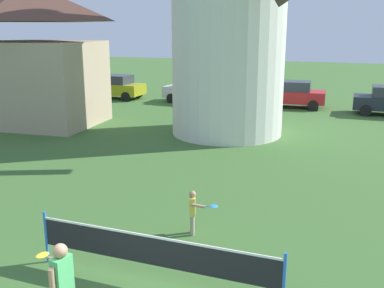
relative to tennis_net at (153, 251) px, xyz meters
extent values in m
cylinder|color=silver|center=(-2.27, 12.41, 4.78)|extent=(4.86, 4.86, 10.93)
cylinder|color=blue|center=(-2.39, 0.00, -0.13)|extent=(0.06, 0.06, 1.10)
cylinder|color=blue|center=(2.39, 0.00, -0.13)|extent=(0.06, 0.06, 1.10)
cube|color=black|center=(0.00, 0.00, -0.01)|extent=(4.74, 0.01, 0.55)
cube|color=white|center=(0.00, 0.00, 0.29)|extent=(4.74, 0.02, 0.04)
cube|color=#4CB266|center=(-0.75, -1.66, 0.28)|extent=(0.22, 0.35, 0.60)
sphere|color=tan|center=(-0.75, -1.66, 0.69)|extent=(0.22, 0.22, 0.22)
cylinder|color=tan|center=(-0.78, -1.87, 0.26)|extent=(0.10, 0.10, 0.45)
cylinder|color=tan|center=(-0.93, -1.45, 0.37)|extent=(0.46, 0.15, 0.17)
cylinder|color=yellow|center=(-1.10, -1.42, 0.37)|extent=(0.22, 0.05, 0.04)
ellipsoid|color=yellow|center=(-1.32, -1.39, 0.37)|extent=(0.21, 0.26, 0.03)
cylinder|color=#9E937F|center=(-0.11, 2.31, -0.44)|extent=(0.10, 0.10, 0.48)
cylinder|color=#9E937F|center=(-0.06, 2.18, -0.44)|extent=(0.10, 0.10, 0.48)
cube|color=#E5CC4C|center=(-0.08, 2.25, 0.01)|extent=(0.19, 0.26, 0.43)
sphere|color=tan|center=(-0.08, 2.25, 0.30)|extent=(0.16, 0.16, 0.16)
cylinder|color=tan|center=(-0.13, 2.39, -0.01)|extent=(0.07, 0.07, 0.32)
cylinder|color=tan|center=(0.09, 2.16, 0.07)|extent=(0.33, 0.16, 0.12)
cylinder|color=#338CCC|center=(0.22, 2.20, 0.07)|extent=(0.22, 0.09, 0.04)
ellipsoid|color=#338CCC|center=(0.42, 2.27, 0.07)|extent=(0.25, 0.28, 0.03)
cube|color=#999919|center=(-12.24, 19.68, -0.03)|extent=(3.95, 1.81, 0.70)
cube|color=#2D333D|center=(-12.24, 19.68, 0.60)|extent=(2.22, 1.56, 0.56)
cylinder|color=black|center=(-10.89, 20.49, -0.38)|extent=(0.60, 0.20, 0.60)
cylinder|color=black|center=(-10.94, 18.79, -0.38)|extent=(0.60, 0.20, 0.60)
cylinder|color=black|center=(-13.54, 20.56, -0.38)|extent=(0.60, 0.20, 0.60)
cylinder|color=black|center=(-13.59, 18.86, -0.38)|extent=(0.60, 0.20, 0.60)
cube|color=silver|center=(-6.43, 19.95, -0.03)|extent=(4.38, 2.07, 0.70)
cube|color=#2D333D|center=(-6.43, 19.95, 0.60)|extent=(2.50, 1.70, 0.56)
cylinder|color=black|center=(-4.91, 20.66, -0.38)|extent=(0.61, 0.23, 0.60)
cylinder|color=black|center=(-5.07, 18.97, -0.38)|extent=(0.61, 0.23, 0.60)
cylinder|color=black|center=(-7.79, 20.92, -0.38)|extent=(0.61, 0.23, 0.60)
cylinder|color=black|center=(-7.94, 19.23, -0.38)|extent=(0.61, 0.23, 0.60)
cube|color=red|center=(-0.66, 20.34, -0.03)|extent=(4.06, 1.96, 0.70)
cube|color=#2D333D|center=(-0.66, 20.34, 0.60)|extent=(2.31, 1.64, 0.56)
cylinder|color=black|center=(0.63, 21.28, -0.38)|extent=(0.61, 0.22, 0.60)
cylinder|color=black|center=(0.74, 19.58, -0.38)|extent=(0.61, 0.22, 0.60)
cylinder|color=black|center=(-2.06, 21.10, -0.38)|extent=(0.61, 0.22, 0.60)
cylinder|color=black|center=(-1.95, 19.40, -0.38)|extent=(0.61, 0.22, 0.60)
cylinder|color=black|center=(3.55, 20.58, -0.38)|extent=(0.60, 0.19, 0.60)
cylinder|color=black|center=(3.57, 18.88, -0.38)|extent=(0.60, 0.19, 0.60)
cube|color=tan|center=(-11.68, 11.14, 1.32)|extent=(6.36, 4.90, 4.00)
pyramid|color=brown|center=(-11.68, 11.14, 5.12)|extent=(6.68, 5.15, 1.80)
camera|label=1|loc=(3.32, -6.77, 3.97)|focal=42.31mm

